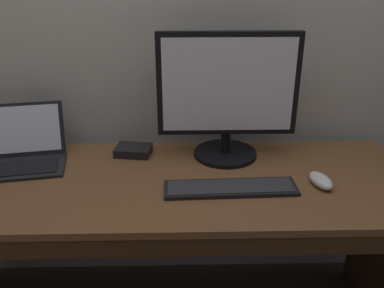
# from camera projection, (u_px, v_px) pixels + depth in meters

# --- Properties ---
(desk) EXTENTS (1.84, 0.65, 0.72)m
(desk) POSITION_uv_depth(u_px,v_px,m) (168.00, 229.00, 1.60)
(desk) COLOR brown
(desk) RESTS_ON ground
(laptop_black) EXTENTS (0.37, 0.33, 0.21)m
(laptop_black) POSITION_uv_depth(u_px,v_px,m) (22.00, 151.00, 1.63)
(laptop_black) COLOR black
(laptop_black) RESTS_ON desk
(external_monitor) EXTENTS (0.54, 0.26, 0.50)m
(external_monitor) POSITION_uv_depth(u_px,v_px,m) (228.00, 96.00, 1.59)
(external_monitor) COLOR black
(external_monitor) RESTS_ON desk
(wired_keyboard) EXTENTS (0.47, 0.14, 0.02)m
(wired_keyboard) POSITION_uv_depth(u_px,v_px,m) (231.00, 188.00, 1.45)
(wired_keyboard) COLOR black
(wired_keyboard) RESTS_ON desk
(computer_mouse) EXTENTS (0.09, 0.13, 0.04)m
(computer_mouse) POSITION_uv_depth(u_px,v_px,m) (321.00, 181.00, 1.47)
(computer_mouse) COLOR white
(computer_mouse) RESTS_ON desk
(external_drive_box) EXTENTS (0.15, 0.12, 0.03)m
(external_drive_box) POSITION_uv_depth(u_px,v_px,m) (133.00, 150.00, 1.71)
(external_drive_box) COLOR black
(external_drive_box) RESTS_ON desk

